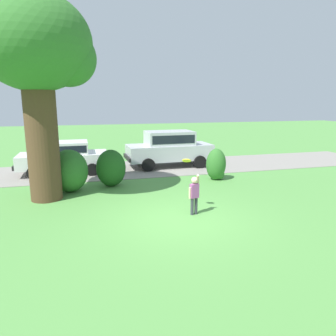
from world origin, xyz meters
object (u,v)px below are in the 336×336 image
(parked_suv, at_px, (169,147))
(frisbee, at_px, (187,161))
(oak_tree_large, at_px, (37,54))
(child_thrower, at_px, (194,192))
(parked_sedan, at_px, (66,156))

(parked_suv, distance_m, frisbee, 7.15)
(oak_tree_large, distance_m, child_thrower, 6.96)
(oak_tree_large, bearing_deg, parked_sedan, 83.34)
(parked_suv, height_order, child_thrower, parked_suv)
(child_thrower, xyz_separation_m, frisbee, (-0.13, 0.38, 0.95))
(parked_sedan, bearing_deg, child_thrower, -60.30)
(parked_suv, bearing_deg, child_thrower, -99.59)
(oak_tree_large, height_order, frisbee, oak_tree_large)
(parked_sedan, height_order, parked_suv, parked_suv)
(parked_sedan, distance_m, frisbee, 7.87)
(oak_tree_large, relative_size, parked_sedan, 1.59)
(parked_sedan, bearing_deg, oak_tree_large, -96.66)
(oak_tree_large, bearing_deg, frisbee, -30.78)
(oak_tree_large, relative_size, parked_suv, 1.47)
(parked_suv, relative_size, child_thrower, 3.69)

